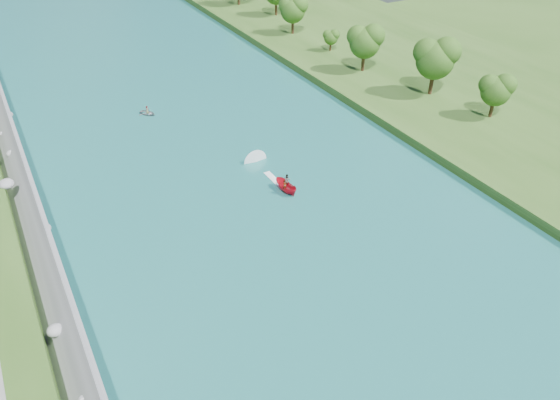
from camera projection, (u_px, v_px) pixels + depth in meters
ground at (319, 275)px, 58.98m from camera, size 260.00×260.00×0.00m
river_water at (240, 187)px, 73.36m from camera, size 55.00×240.00×0.10m
berm_east at (502, 106)px, 92.77m from camera, size 44.00×240.00×1.50m
riprap_bank at (35, 237)px, 61.63m from camera, size 4.39×236.00×4.37m
trees_east at (379, 44)px, 101.39m from camera, size 12.88×141.68×11.63m
motorboat at (280, 181)px, 73.24m from camera, size 3.60×18.82×2.15m
raft at (148, 112)px, 91.39m from camera, size 3.41×3.69×1.49m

